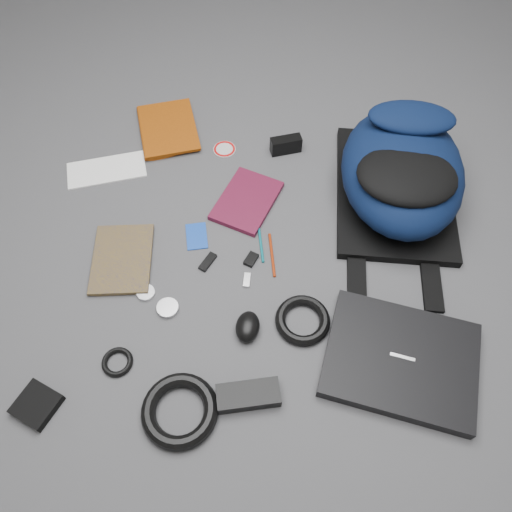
# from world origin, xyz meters

# --- Properties ---
(ground) EXTENTS (4.00, 4.00, 0.00)m
(ground) POSITION_xyz_m (0.00, 0.00, 0.00)
(ground) COLOR #4F4F51
(ground) RESTS_ON ground
(backpack) EXTENTS (0.39, 0.55, 0.22)m
(backpack) POSITION_xyz_m (0.38, 0.29, 0.11)
(backpack) COLOR black
(backpack) RESTS_ON ground
(laptop) EXTENTS (0.39, 0.33, 0.04)m
(laptop) POSITION_xyz_m (0.39, -0.24, 0.02)
(laptop) COLOR black
(laptop) RESTS_ON ground
(textbook_red) EXTENTS (0.26, 0.29, 0.03)m
(textbook_red) POSITION_xyz_m (-0.44, 0.42, 0.01)
(textbook_red) COLOR #7F3407
(textbook_red) RESTS_ON ground
(comic_book) EXTENTS (0.20, 0.25, 0.02)m
(comic_book) POSITION_xyz_m (-0.44, -0.07, 0.01)
(comic_book) COLOR #A2810B
(comic_book) RESTS_ON ground
(envelope) EXTENTS (0.26, 0.19, 0.00)m
(envelope) POSITION_xyz_m (-0.51, 0.26, 0.00)
(envelope) COLOR white
(envelope) RESTS_ON ground
(dvd_case) EXTENTS (0.21, 0.25, 0.02)m
(dvd_case) POSITION_xyz_m (-0.06, 0.20, 0.01)
(dvd_case) COLOR #470D21
(dvd_case) RESTS_ON ground
(compact_camera) EXTENTS (0.10, 0.07, 0.05)m
(compact_camera) POSITION_xyz_m (0.04, 0.42, 0.03)
(compact_camera) COLOR black
(compact_camera) RESTS_ON ground
(sticker_disc) EXTENTS (0.08, 0.08, 0.00)m
(sticker_disc) POSITION_xyz_m (-0.16, 0.40, 0.00)
(sticker_disc) COLOR silver
(sticker_disc) RESTS_ON ground
(pen_teal) EXTENTS (0.04, 0.13, 0.01)m
(pen_teal) POSITION_xyz_m (0.01, 0.06, 0.00)
(pen_teal) COLOR #0C6671
(pen_teal) RESTS_ON ground
(pen_red) EXTENTS (0.04, 0.14, 0.01)m
(pen_red) POSITION_xyz_m (0.04, 0.02, 0.00)
(pen_red) COLOR #93290B
(pen_red) RESTS_ON ground
(id_badge) EXTENTS (0.08, 0.10, 0.00)m
(id_badge) POSITION_xyz_m (-0.18, 0.05, 0.00)
(id_badge) COLOR #1847B8
(id_badge) RESTS_ON ground
(usb_black) EXTENTS (0.04, 0.06, 0.01)m
(usb_black) POSITION_xyz_m (-0.13, -0.03, 0.01)
(usb_black) COLOR black
(usb_black) RESTS_ON ground
(usb_silver) EXTENTS (0.02, 0.04, 0.01)m
(usb_silver) POSITION_xyz_m (-0.02, -0.07, 0.00)
(usb_silver) COLOR silver
(usb_silver) RESTS_ON ground
(key_fob) EXTENTS (0.04, 0.05, 0.01)m
(key_fob) POSITION_xyz_m (-0.01, -0.00, 0.01)
(key_fob) COLOR black
(key_fob) RESTS_ON ground
(mouse) EXTENTS (0.06, 0.09, 0.04)m
(mouse) POSITION_xyz_m (0.01, -0.21, 0.02)
(mouse) COLOR black
(mouse) RESTS_ON ground
(headphone_left) EXTENTS (0.06, 0.06, 0.01)m
(headphone_left) POSITION_xyz_m (-0.27, -0.15, 0.01)
(headphone_left) COLOR silver
(headphone_left) RESTS_ON ground
(headphone_right) EXTENTS (0.07, 0.07, 0.01)m
(headphone_right) POSITION_xyz_m (-0.21, -0.18, 0.01)
(headphone_right) COLOR #A9A9AB
(headphone_right) RESTS_ON ground
(cable_coil) EXTENTS (0.15, 0.15, 0.03)m
(cable_coil) POSITION_xyz_m (0.14, -0.17, 0.01)
(cable_coil) COLOR black
(cable_coil) RESTS_ON ground
(power_brick) EXTENTS (0.16, 0.10, 0.04)m
(power_brick) POSITION_xyz_m (0.04, -0.38, 0.02)
(power_brick) COLOR black
(power_brick) RESTS_ON ground
(power_cord_coil) EXTENTS (0.20, 0.20, 0.03)m
(power_cord_coil) POSITION_xyz_m (-0.11, -0.44, 0.02)
(power_cord_coil) COLOR black
(power_cord_coil) RESTS_ON ground
(pouch) EXTENTS (0.12, 0.12, 0.02)m
(pouch) POSITION_xyz_m (-0.45, -0.47, 0.01)
(pouch) COLOR black
(pouch) RESTS_ON ground
(earbud_coil) EXTENTS (0.08, 0.08, 0.01)m
(earbud_coil) POSITION_xyz_m (-0.29, -0.34, 0.01)
(earbud_coil) COLOR black
(earbud_coil) RESTS_ON ground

